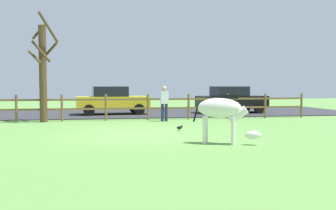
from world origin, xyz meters
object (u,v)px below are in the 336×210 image
crow_on_grass (180,128)px  parked_car_black (231,99)px  visitor_near_fence (164,102)px  bare_tree (43,70)px  zebra (222,112)px  parked_car_yellow (112,100)px

crow_on_grass → parked_car_black: bearing=58.2°
parked_car_black → visitor_near_fence: (-4.61, -3.84, 0.06)m
parked_car_black → visitor_near_fence: size_ratio=2.51×
bare_tree → crow_on_grass: bare_tree is taller
zebra → visitor_near_fence: size_ratio=1.11×
crow_on_grass → parked_car_black: 8.82m
parked_car_yellow → visitor_near_fence: size_ratio=2.52×
crow_on_grass → parked_car_yellow: size_ratio=0.05×
zebra → parked_car_black: 11.26m
crow_on_grass → visitor_near_fence: bearing=89.7°
bare_tree → zebra: bearing=-50.1°
zebra → visitor_near_fence: bearing=95.1°
zebra → parked_car_black: bearing=69.1°
crow_on_grass → parked_car_yellow: bearing=106.8°
crow_on_grass → parked_car_black: (4.63, 7.47, 0.72)m
bare_tree → parked_car_yellow: size_ratio=1.18×
parked_car_yellow → parked_car_black: (6.94, -0.19, 0.00)m
crow_on_grass → parked_car_yellow: (-2.32, 7.66, 0.72)m
bare_tree → parked_car_black: (10.08, 3.27, -1.54)m
bare_tree → parked_car_black: bearing=18.0°
parked_car_yellow → crow_on_grass: bearing=-73.2°
crow_on_grass → parked_car_black: size_ratio=0.05×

